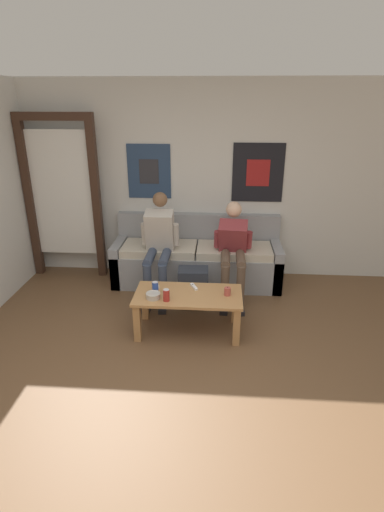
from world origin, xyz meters
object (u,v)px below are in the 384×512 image
object	(u,v)px
backpack	(193,288)
game_controller_near_left	(194,287)
coffee_table	(188,301)
person_seated_adult	(159,242)
pillar_candle	(227,291)
drink_can_red	(166,295)
couch	(197,260)
person_seated_teen	(233,247)
drink_can_blue	(155,287)
ceramic_bowl	(153,295)
game_controller_near_right	(157,285)

from	to	relation	value
backpack	game_controller_near_left	world-z (taller)	backpack
coffee_table	person_seated_adult	bearing A→B (deg)	116.48
person_seated_adult	pillar_candle	world-z (taller)	person_seated_adult
drink_can_red	person_seated_adult	bearing A→B (deg)	102.33
game_controller_near_left	couch	bearing A→B (deg)	91.64
drink_can_red	person_seated_teen	bearing A→B (deg)	56.61
drink_can_blue	person_seated_teen	bearing A→B (deg)	46.82
couch	ceramic_bowl	xyz separation A→B (m)	(-0.36, -1.34, 0.17)
couch	drink_can_red	world-z (taller)	couch
backpack	drink_can_red	xyz separation A→B (m)	(-0.22, -0.71, 0.28)
couch	game_controller_near_right	bearing A→B (deg)	-109.27
drink_can_blue	person_seated_adult	bearing A→B (deg)	95.70
person_seated_adult	game_controller_near_left	size ratio (longest dim) A/B	8.64
person_seated_teen	game_controller_near_right	size ratio (longest dim) A/B	7.67
pillar_candle	game_controller_near_right	world-z (taller)	pillar_candle
ceramic_bowl	pillar_candle	distance (m)	0.76
backpack	pillar_candle	world-z (taller)	pillar_candle
drink_can_red	game_controller_near_left	world-z (taller)	drink_can_red
couch	drink_can_blue	distance (m)	1.29
backpack	drink_can_blue	world-z (taller)	drink_can_blue
person_seated_adult	game_controller_near_right	size ratio (longest dim) A/B	8.49
ceramic_bowl	game_controller_near_right	distance (m)	0.29
coffee_table	ceramic_bowl	bearing A→B (deg)	-161.32
game_controller_near_right	drink_can_blue	bearing A→B (deg)	-86.13
backpack	ceramic_bowl	bearing A→B (deg)	-118.15
couch	person_seated_adult	distance (m)	0.69
person_seated_adult	pillar_candle	size ratio (longest dim) A/B	13.04
couch	drink_can_blue	bearing A→B (deg)	-106.37
coffee_table	pillar_candle	xyz separation A→B (m)	(0.40, 0.01, 0.12)
pillar_candle	game_controller_near_left	xyz separation A→B (m)	(-0.35, 0.14, -0.03)
couch	drink_can_blue	xyz separation A→B (m)	(-0.36, -1.22, 0.19)
person_seated_adult	drink_can_red	distance (m)	1.05
couch	backpack	distance (m)	0.68
pillar_candle	drink_can_red	bearing A→B (deg)	-164.95
game_controller_near_left	game_controller_near_right	bearing A→B (deg)	177.29
drink_can_red	game_controller_near_left	xyz separation A→B (m)	(0.25, 0.31, -0.05)
couch	pillar_candle	distance (m)	1.29
person_seated_teen	game_controller_near_left	world-z (taller)	person_seated_teen
person_seated_adult	game_controller_near_right	world-z (taller)	person_seated_adult
backpack	drink_can_red	world-z (taller)	drink_can_red
coffee_table	person_seated_teen	xyz separation A→B (m)	(0.48, 0.87, 0.28)
drink_can_red	game_controller_near_right	world-z (taller)	drink_can_red
coffee_table	backpack	size ratio (longest dim) A/B	2.37
coffee_table	drink_can_blue	distance (m)	0.37
pillar_candle	game_controller_near_left	world-z (taller)	pillar_candle
drink_can_blue	pillar_candle	bearing A→B (deg)	0.13
coffee_table	drink_can_blue	world-z (taller)	drink_can_blue
game_controller_near_right	game_controller_near_left	bearing A→B (deg)	-2.71
backpack	ceramic_bowl	xyz separation A→B (m)	(-0.36, -0.67, 0.25)
person_seated_teen	ceramic_bowl	size ratio (longest dim) A/B	7.64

